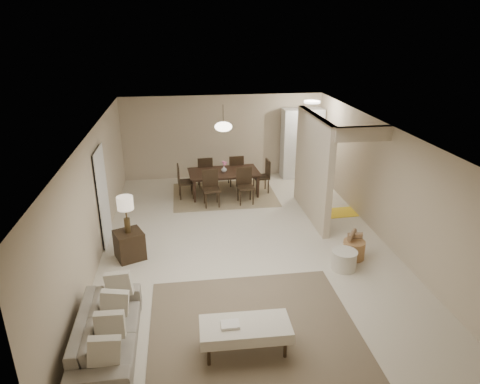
{
  "coord_description": "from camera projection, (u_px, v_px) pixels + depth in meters",
  "views": [
    {
      "loc": [
        -1.26,
        -8.07,
        4.43
      ],
      "look_at": [
        -0.06,
        0.42,
        1.05
      ],
      "focal_mm": 32.0,
      "sensor_mm": 36.0,
      "label": 1
    }
  ],
  "objects": [
    {
      "name": "flush_light",
      "position": [
        312.0,
        102.0,
        11.56
      ],
      "size": [
        0.44,
        0.44,
        0.05
      ],
      "primitive_type": "cylinder",
      "color": "white",
      "rests_on": "ceiling"
    },
    {
      "name": "back_wall",
      "position": [
        223.0,
        137.0,
        12.9
      ],
      "size": [
        6.0,
        0.0,
        6.0
      ],
      "primitive_type": "plane",
      "rotation": [
        1.57,
        0.0,
        0.0
      ],
      "color": "#BEAD90",
      "rests_on": "floor"
    },
    {
      "name": "living_rug",
      "position": [
        255.0,
        335.0,
        6.52
      ],
      "size": [
        3.2,
        3.2,
        0.01
      ],
      "primitive_type": "cube",
      "color": "brown",
      "rests_on": "floor"
    },
    {
      "name": "side_table",
      "position": [
        130.0,
        245.0,
        8.59
      ],
      "size": [
        0.69,
        0.69,
        0.58
      ],
      "primitive_type": "cube",
      "rotation": [
        0.0,
        0.0,
        0.4
      ],
      "color": "black",
      "rests_on": "floor"
    },
    {
      "name": "ceiling",
      "position": [
        246.0,
        130.0,
        8.3
      ],
      "size": [
        9.0,
        9.0,
        0.0
      ],
      "primitive_type": "plane",
      "rotation": [
        3.14,
        0.0,
        0.0
      ],
      "color": "white",
      "rests_on": "back_wall"
    },
    {
      "name": "partition",
      "position": [
        313.0,
        168.0,
        10.14
      ],
      "size": [
        0.15,
        2.5,
        2.5
      ],
      "primitive_type": "cube",
      "color": "#BEAD90",
      "rests_on": "floor"
    },
    {
      "name": "wicker_basket",
      "position": [
        354.0,
        250.0,
        8.62
      ],
      "size": [
        0.47,
        0.47,
        0.37
      ],
      "primitive_type": "cylinder",
      "rotation": [
        0.0,
        0.0,
        0.07
      ],
      "color": "#905F39",
      "rests_on": "floor"
    },
    {
      "name": "doorway",
      "position": [
        102.0,
        197.0,
        9.01
      ],
      "size": [
        0.04,
        0.9,
        2.04
      ],
      "primitive_type": "cube",
      "color": "black",
      "rests_on": "floor"
    },
    {
      "name": "round_pouf",
      "position": [
        344.0,
        260.0,
        8.23
      ],
      "size": [
        0.49,
        0.49,
        0.38
      ],
      "primitive_type": "cylinder",
      "color": "beige",
      "rests_on": "floor"
    },
    {
      "name": "yellow_mat",
      "position": [
        340.0,
        212.0,
        10.75
      ],
      "size": [
        1.0,
        0.64,
        0.01
      ],
      "primitive_type": "cube",
      "rotation": [
        0.0,
        0.0,
        0.05
      ],
      "color": "yellow",
      "rests_on": "floor"
    },
    {
      "name": "left_wall",
      "position": [
        95.0,
        198.0,
        8.37
      ],
      "size": [
        0.0,
        9.0,
        9.0
      ],
      "primitive_type": "plane",
      "rotation": [
        1.57,
        0.0,
        1.57
      ],
      "color": "#BEAD90",
      "rests_on": "floor"
    },
    {
      "name": "floor",
      "position": [
        246.0,
        244.0,
        9.22
      ],
      "size": [
        9.0,
        9.0,
        0.0
      ],
      "primitive_type": "plane",
      "color": "beige",
      "rests_on": "ground"
    },
    {
      "name": "dining_rug",
      "position": [
        224.0,
        194.0,
        11.88
      ],
      "size": [
        2.8,
        2.1,
        0.01
      ],
      "primitive_type": "cube",
      "color": "#8A7955",
      "rests_on": "floor"
    },
    {
      "name": "dining_chairs",
      "position": [
        224.0,
        179.0,
        11.71
      ],
      "size": [
        2.53,
        1.89,
        0.94
      ],
      "color": "black",
      "rests_on": "dining_rug"
    },
    {
      "name": "ottoman_bench",
      "position": [
        245.0,
        330.0,
        6.08
      ],
      "size": [
        1.31,
        0.62,
        0.46
      ],
      "rotation": [
        0.0,
        0.0,
        -0.02
      ],
      "color": "beige",
      "rests_on": "living_rug"
    },
    {
      "name": "pendant_light",
      "position": [
        223.0,
        127.0,
        11.18
      ],
      "size": [
        0.46,
        0.46,
        0.71
      ],
      "color": "#48381F",
      "rests_on": "ceiling"
    },
    {
      "name": "table_lamp",
      "position": [
        125.0,
        206.0,
        8.27
      ],
      "size": [
        0.32,
        0.32,
        0.76
      ],
      "color": "#48381F",
      "rests_on": "side_table"
    },
    {
      "name": "sofa",
      "position": [
        108.0,
        332.0,
        6.13
      ],
      "size": [
        2.09,
        0.84,
        0.61
      ],
      "primitive_type": "imported",
      "rotation": [
        0.0,
        0.0,
        1.58
      ],
      "color": "gray",
      "rests_on": "floor"
    },
    {
      "name": "pantry_cabinet",
      "position": [
        302.0,
        143.0,
        12.96
      ],
      "size": [
        1.2,
        0.55,
        2.1
      ],
      "primitive_type": "cube",
      "color": "silver",
      "rests_on": "floor"
    },
    {
      "name": "dining_table",
      "position": [
        224.0,
        183.0,
        11.76
      ],
      "size": [
        1.97,
        1.18,
        0.67
      ],
      "primitive_type": "imported",
      "rotation": [
        0.0,
        0.0,
        0.06
      ],
      "color": "black",
      "rests_on": "dining_rug"
    },
    {
      "name": "right_wall",
      "position": [
        384.0,
        183.0,
        9.15
      ],
      "size": [
        0.0,
        9.0,
        9.0
      ],
      "primitive_type": "plane",
      "rotation": [
        1.57,
        0.0,
        -1.57
      ],
      "color": "#BEAD90",
      "rests_on": "floor"
    },
    {
      "name": "vase",
      "position": [
        224.0,
        169.0,
        11.61
      ],
      "size": [
        0.18,
        0.18,
        0.16
      ],
      "primitive_type": "imported",
      "rotation": [
        0.0,
        0.0,
        -0.16
      ],
      "color": "silver",
      "rests_on": "dining_table"
    }
  ]
}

